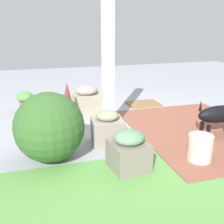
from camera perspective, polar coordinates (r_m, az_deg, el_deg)
ground_plane at (r=4.33m, az=3.22°, el=-2.67°), size 12.00×12.00×0.00m
brick_path at (r=4.27m, az=17.33°, el=-3.65°), size 1.80×2.40×0.02m
porch_pillar at (r=3.90m, az=-0.84°, el=10.44°), size 0.15×0.15×2.02m
stone_planter_nearest at (r=4.85m, az=-5.20°, el=2.46°), size 0.47×0.45×0.49m
stone_planter_mid at (r=3.59m, az=-0.95°, el=-3.48°), size 0.43×0.41×0.46m
stone_planter_far at (r=3.01m, az=3.43°, el=-7.94°), size 0.42×0.43×0.44m
round_shrub at (r=3.20m, az=-12.76°, el=-3.08°), size 0.80×0.80×0.80m
terracotta_pot_spiky at (r=4.34m, az=-9.11°, el=1.58°), size 0.23×0.23×0.66m
terracotta_pot_broad at (r=4.96m, az=-17.45°, el=2.03°), size 0.28×0.28×0.40m
dog at (r=4.14m, az=21.88°, el=-0.24°), size 0.81×0.22×0.56m
ceramic_urn at (r=3.32m, az=17.69°, el=-7.14°), size 0.28×0.28×0.32m
doormat at (r=5.42m, az=6.49°, el=1.69°), size 0.61×0.47×0.03m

